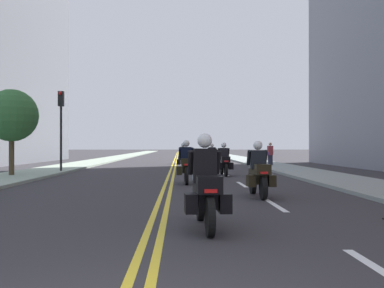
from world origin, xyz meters
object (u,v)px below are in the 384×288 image
at_px(traffic_light_near, 61,116).
at_px(street_tree_0, 12,116).
at_px(motorcycle_4, 183,159).
at_px(motorcycle_2, 186,166).
at_px(motorcycle_3, 224,162).
at_px(motorcycle_1, 259,174).
at_px(motorcycle_6, 183,156).
at_px(motorcycle_0, 205,190).
at_px(pedestrian_2, 270,154).
at_px(motorcycle_5, 212,157).

relative_size(traffic_light_near, street_tree_0, 1.08).
distance_m(motorcycle_4, traffic_light_near, 7.60).
xyz_separation_m(motorcycle_2, motorcycle_3, (1.90, 4.54, -0.02)).
bearing_deg(motorcycle_1, motorcycle_4, 96.48).
bearing_deg(street_tree_0, motorcycle_6, 63.08).
bearing_deg(motorcycle_1, motorcycle_0, -111.17).
bearing_deg(pedestrian_2, traffic_light_near, 9.11).
distance_m(motorcycle_2, motorcycle_4, 9.97).
xyz_separation_m(motorcycle_1, motorcycle_4, (-2.00, 14.75, 0.01)).
distance_m(motorcycle_4, pedestrian_2, 7.33).
relative_size(motorcycle_2, pedestrian_2, 1.34).
distance_m(motorcycle_0, motorcycle_1, 5.22).
distance_m(motorcycle_6, traffic_light_near, 14.12).
relative_size(motorcycle_6, pedestrian_2, 1.25).
xyz_separation_m(motorcycle_3, motorcycle_6, (-1.90, 14.69, -0.01)).
height_order(motorcycle_2, motorcycle_3, motorcycle_2).
distance_m(motorcycle_1, street_tree_0, 13.14).
bearing_deg(motorcycle_4, motorcycle_5, 66.92).
distance_m(motorcycle_0, street_tree_0, 15.69).
height_order(traffic_light_near, street_tree_0, traffic_light_near).
relative_size(motorcycle_6, traffic_light_near, 0.48).
bearing_deg(traffic_light_near, motorcycle_1, -53.92).
bearing_deg(motorcycle_4, motorcycle_0, -87.70).
height_order(motorcycle_3, motorcycle_4, motorcycle_4).
distance_m(motorcycle_5, pedestrian_2, 4.04).
height_order(motorcycle_1, motorcycle_6, motorcycle_1).
distance_m(motorcycle_1, motorcycle_2, 5.17).
xyz_separation_m(motorcycle_4, motorcycle_5, (2.05, 4.45, -0.01)).
xyz_separation_m(motorcycle_3, motorcycle_4, (-1.93, 5.44, -0.00)).
relative_size(motorcycle_2, traffic_light_near, 0.52).
bearing_deg(motorcycle_5, motorcycle_6, 110.55).
xyz_separation_m(motorcycle_1, motorcycle_6, (-1.97, 24.00, 0.00)).
bearing_deg(pedestrian_2, motorcycle_2, 46.51).
relative_size(motorcycle_2, motorcycle_6, 1.08).
height_order(motorcycle_2, pedestrian_2, pedestrian_2).
bearing_deg(traffic_light_near, pedestrian_2, 29.38).
bearing_deg(motorcycle_2, motorcycle_0, -89.60).
bearing_deg(motorcycle_5, motorcycle_3, -92.95).
distance_m(motorcycle_6, pedestrian_2, 7.94).
bearing_deg(street_tree_0, motorcycle_0, -58.39).
xyz_separation_m(motorcycle_3, street_tree_0, (-9.86, -0.98, 2.17)).
bearing_deg(motorcycle_2, motorcycle_1, -68.33).
relative_size(motorcycle_2, motorcycle_4, 1.08).
bearing_deg(traffic_light_near, motorcycle_5, 40.91).
bearing_deg(pedestrian_2, motorcycle_0, 55.90).
relative_size(motorcycle_5, street_tree_0, 0.55).
distance_m(motorcycle_4, motorcycle_6, 9.25).
xyz_separation_m(motorcycle_3, motorcycle_5, (0.12, 9.89, -0.02)).
distance_m(motorcycle_2, motorcycle_6, 19.23).
xyz_separation_m(motorcycle_0, motorcycle_4, (-0.22, 19.66, -0.02)).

